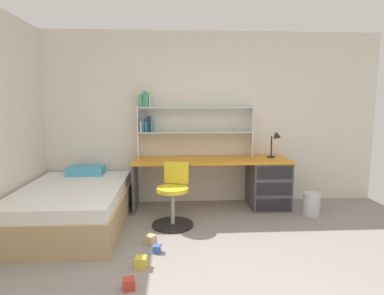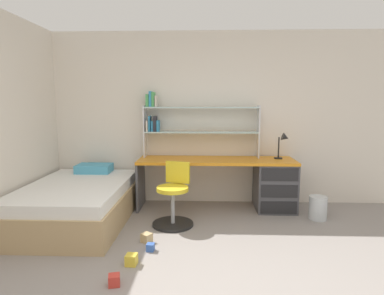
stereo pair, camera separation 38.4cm
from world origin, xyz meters
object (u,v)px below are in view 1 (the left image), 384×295
(desk, at_px, (252,179))
(bed_platform, at_px, (73,206))
(desk_lamp, at_px, (276,141))
(toy_block_red_2, at_px, (129,284))
(bookshelf_hutch, at_px, (181,120))
(toy_block_natural_0, at_px, (151,240))
(toy_block_blue_4, at_px, (157,249))
(swivel_chair, at_px, (173,201))
(waste_bin, at_px, (311,204))
(toy_block_yellow_3, at_px, (141,262))

(desk, bearing_deg, bed_platform, -165.70)
(desk_lamp, bearing_deg, toy_block_red_2, -131.93)
(bookshelf_hutch, distance_m, desk_lamp, 1.44)
(toy_block_natural_0, height_order, toy_block_blue_4, toy_block_natural_0)
(toy_block_natural_0, bearing_deg, swivel_chair, 65.19)
(waste_bin, bearing_deg, toy_block_natural_0, -159.61)
(desk, bearing_deg, bookshelf_hutch, 169.68)
(desk_lamp, relative_size, toy_block_yellow_3, 3.66)
(waste_bin, height_order, toy_block_blue_4, waste_bin)
(toy_block_natural_0, height_order, toy_block_red_2, toy_block_natural_0)
(desk_lamp, height_order, toy_block_blue_4, desk_lamp)
(desk, distance_m, bed_platform, 2.50)
(bookshelf_hutch, bearing_deg, waste_bin, -18.53)
(desk_lamp, distance_m, toy_block_natural_0, 2.36)
(bookshelf_hutch, distance_m, waste_bin, 2.19)
(toy_block_blue_4, bearing_deg, desk, 46.42)
(desk, bearing_deg, swivel_chair, -150.57)
(toy_block_red_2, xyz_separation_m, toy_block_yellow_3, (0.07, 0.35, 0.00))
(toy_block_natural_0, bearing_deg, toy_block_red_2, -98.18)
(bed_platform, height_order, toy_block_yellow_3, bed_platform)
(swivel_chair, relative_size, toy_block_yellow_3, 7.52)
(desk, xyz_separation_m, swivel_chair, (-1.17, -0.66, -0.10))
(bed_platform, xyz_separation_m, toy_block_blue_4, (1.08, -0.80, -0.22))
(bookshelf_hutch, bearing_deg, desk_lamp, -5.99)
(waste_bin, xyz_separation_m, toy_block_blue_4, (-2.07, -1.01, -0.12))
(bookshelf_hutch, xyz_separation_m, bed_platform, (-1.37, -0.81, -1.02))
(desk, height_order, bookshelf_hutch, bookshelf_hutch)
(bookshelf_hutch, xyz_separation_m, toy_block_blue_4, (-0.30, -1.60, -1.24))
(bookshelf_hutch, height_order, bed_platform, bookshelf_hutch)
(bookshelf_hutch, relative_size, bed_platform, 0.91)
(bookshelf_hutch, bearing_deg, bed_platform, -149.52)
(bookshelf_hutch, xyz_separation_m, toy_block_natural_0, (-0.37, -1.39, -1.23))
(bed_platform, distance_m, waste_bin, 3.16)
(toy_block_natural_0, relative_size, toy_block_red_2, 1.06)
(toy_block_red_2, relative_size, toy_block_yellow_3, 0.90)
(swivel_chair, bearing_deg, desk_lamp, 24.80)
(toy_block_natural_0, xyz_separation_m, toy_block_yellow_3, (-0.06, -0.51, 0.00))
(toy_block_natural_0, bearing_deg, desk_lamp, 35.12)
(desk_lamp, bearing_deg, bed_platform, -166.60)
(bookshelf_hutch, distance_m, toy_block_yellow_3, 2.31)
(desk_lamp, height_order, waste_bin, desk_lamp)
(desk_lamp, xyz_separation_m, waste_bin, (0.38, -0.45, -0.83))
(desk, xyz_separation_m, toy_block_red_2, (-1.55, -2.07, -0.37))
(toy_block_red_2, bearing_deg, bed_platform, 121.11)
(waste_bin, relative_size, toy_block_blue_4, 3.98)
(bookshelf_hutch, distance_m, bed_platform, 1.89)
(toy_block_yellow_3, bearing_deg, bed_platform, 130.71)
(swivel_chair, xyz_separation_m, waste_bin, (1.90, 0.26, -0.16))
(toy_block_natural_0, bearing_deg, bookshelf_hutch, 75.06)
(desk_lamp, xyz_separation_m, toy_block_natural_0, (-1.77, -1.25, -0.93))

